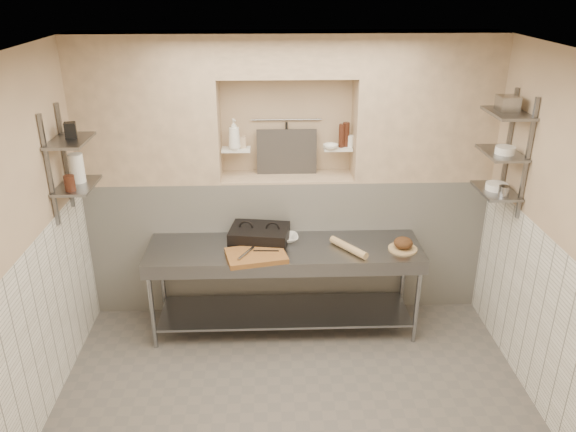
{
  "coord_description": "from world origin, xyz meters",
  "views": [
    {
      "loc": [
        -0.19,
        -3.56,
        3.28
      ],
      "look_at": [
        -0.02,
        0.9,
        1.35
      ],
      "focal_mm": 35.0,
      "sensor_mm": 36.0,
      "label": 1
    }
  ],
  "objects_px": {
    "bread_loaf": "(403,243)",
    "jug_left": "(77,168)",
    "cutting_board": "(256,256)",
    "mixing_bowl": "(286,238)",
    "bowl_alcove": "(331,147)",
    "rolling_pin": "(349,247)",
    "prep_table": "(285,272)",
    "panini_press": "(259,235)",
    "bottle_soap": "(234,134)"
  },
  "relations": [
    {
      "from": "bottle_soap",
      "to": "rolling_pin",
      "type": "bearing_deg",
      "value": -29.92
    },
    {
      "from": "mixing_bowl",
      "to": "bread_loaf",
      "type": "relative_size",
      "value": 1.27
    },
    {
      "from": "bottle_soap",
      "to": "jug_left",
      "type": "xyz_separation_m",
      "value": [
        -1.33,
        -0.6,
        -0.12
      ]
    },
    {
      "from": "cutting_board",
      "to": "mixing_bowl",
      "type": "xyz_separation_m",
      "value": [
        0.29,
        0.35,
        0.0
      ]
    },
    {
      "from": "bread_loaf",
      "to": "bottle_soap",
      "type": "relative_size",
      "value": 0.6
    },
    {
      "from": "prep_table",
      "to": "rolling_pin",
      "type": "xyz_separation_m",
      "value": [
        0.6,
        -0.08,
        0.29
      ]
    },
    {
      "from": "bottle_soap",
      "to": "bowl_alcove",
      "type": "xyz_separation_m",
      "value": [
        0.93,
        -0.02,
        -0.13
      ]
    },
    {
      "from": "jug_left",
      "to": "cutting_board",
      "type": "bearing_deg",
      "value": -4.6
    },
    {
      "from": "cutting_board",
      "to": "mixing_bowl",
      "type": "relative_size",
      "value": 2.34
    },
    {
      "from": "cutting_board",
      "to": "rolling_pin",
      "type": "relative_size",
      "value": 1.17
    },
    {
      "from": "prep_table",
      "to": "panini_press",
      "type": "bearing_deg",
      "value": 150.49
    },
    {
      "from": "prep_table",
      "to": "bowl_alcove",
      "type": "bearing_deg",
      "value": 47.39
    },
    {
      "from": "panini_press",
      "to": "bread_loaf",
      "type": "distance_m",
      "value": 1.36
    },
    {
      "from": "mixing_bowl",
      "to": "bottle_soap",
      "type": "bearing_deg",
      "value": 142.64
    },
    {
      "from": "rolling_pin",
      "to": "bottle_soap",
      "type": "bearing_deg",
      "value": 150.08
    },
    {
      "from": "panini_press",
      "to": "bread_loaf",
      "type": "xyz_separation_m",
      "value": [
        1.35,
        -0.21,
        -0.01
      ]
    },
    {
      "from": "prep_table",
      "to": "bowl_alcove",
      "type": "distance_m",
      "value": 1.29
    },
    {
      "from": "cutting_board",
      "to": "bottle_soap",
      "type": "bearing_deg",
      "value": 105.51
    },
    {
      "from": "bread_loaf",
      "to": "bowl_alcove",
      "type": "relative_size",
      "value": 1.22
    },
    {
      "from": "rolling_pin",
      "to": "jug_left",
      "type": "xyz_separation_m",
      "value": [
        -2.39,
        0.01,
        0.8
      ]
    },
    {
      "from": "panini_press",
      "to": "bottle_soap",
      "type": "xyz_separation_m",
      "value": [
        -0.23,
        0.39,
        0.89
      ]
    },
    {
      "from": "bread_loaf",
      "to": "jug_left",
      "type": "height_order",
      "value": "jug_left"
    },
    {
      "from": "bread_loaf",
      "to": "rolling_pin",
      "type": "bearing_deg",
      "value": -179.01
    },
    {
      "from": "bowl_alcove",
      "to": "jug_left",
      "type": "height_order",
      "value": "jug_left"
    },
    {
      "from": "jug_left",
      "to": "mixing_bowl",
      "type": "bearing_deg",
      "value": 7.07
    },
    {
      "from": "mixing_bowl",
      "to": "bowl_alcove",
      "type": "height_order",
      "value": "bowl_alcove"
    },
    {
      "from": "panini_press",
      "to": "bowl_alcove",
      "type": "height_order",
      "value": "bowl_alcove"
    },
    {
      "from": "cutting_board",
      "to": "bowl_alcove",
      "type": "bearing_deg",
      "value": 43.89
    },
    {
      "from": "panini_press",
      "to": "rolling_pin",
      "type": "xyz_separation_m",
      "value": [
        0.83,
        -0.22,
        -0.04
      ]
    },
    {
      "from": "mixing_bowl",
      "to": "jug_left",
      "type": "xyz_separation_m",
      "value": [
        -1.82,
        -0.23,
        0.81
      ]
    },
    {
      "from": "panini_press",
      "to": "rolling_pin",
      "type": "relative_size",
      "value": 1.33
    },
    {
      "from": "prep_table",
      "to": "mixing_bowl",
      "type": "height_order",
      "value": "mixing_bowl"
    },
    {
      "from": "cutting_board",
      "to": "mixing_bowl",
      "type": "height_order",
      "value": "mixing_bowl"
    },
    {
      "from": "prep_table",
      "to": "cutting_board",
      "type": "xyz_separation_m",
      "value": [
        -0.26,
        -0.2,
        0.28
      ]
    },
    {
      "from": "prep_table",
      "to": "bottle_soap",
      "type": "xyz_separation_m",
      "value": [
        -0.47,
        0.53,
        1.22
      ]
    },
    {
      "from": "panini_press",
      "to": "rolling_pin",
      "type": "distance_m",
      "value": 0.86
    },
    {
      "from": "mixing_bowl",
      "to": "jug_left",
      "type": "bearing_deg",
      "value": -172.93
    },
    {
      "from": "bowl_alcove",
      "to": "jug_left",
      "type": "xyz_separation_m",
      "value": [
        -2.26,
        -0.58,
        0.0
      ]
    },
    {
      "from": "panini_press",
      "to": "rolling_pin",
      "type": "height_order",
      "value": "panini_press"
    },
    {
      "from": "bread_loaf",
      "to": "bowl_alcove",
      "type": "xyz_separation_m",
      "value": [
        -0.64,
        0.58,
        0.77
      ]
    },
    {
      "from": "mixing_bowl",
      "to": "jug_left",
      "type": "distance_m",
      "value": 2.0
    },
    {
      "from": "cutting_board",
      "to": "bottle_soap",
      "type": "distance_m",
      "value": 1.2
    },
    {
      "from": "mixing_bowl",
      "to": "bottle_soap",
      "type": "height_order",
      "value": "bottle_soap"
    },
    {
      "from": "mixing_bowl",
      "to": "jug_left",
      "type": "height_order",
      "value": "jug_left"
    },
    {
      "from": "bottle_soap",
      "to": "jug_left",
      "type": "distance_m",
      "value": 1.46
    },
    {
      "from": "cutting_board",
      "to": "rolling_pin",
      "type": "bearing_deg",
      "value": 7.39
    },
    {
      "from": "prep_table",
      "to": "panini_press",
      "type": "xyz_separation_m",
      "value": [
        -0.24,
        0.13,
        0.33
      ]
    },
    {
      "from": "mixing_bowl",
      "to": "bottle_soap",
      "type": "relative_size",
      "value": 0.76
    },
    {
      "from": "mixing_bowl",
      "to": "rolling_pin",
      "type": "distance_m",
      "value": 0.62
    },
    {
      "from": "jug_left",
      "to": "rolling_pin",
      "type": "bearing_deg",
      "value": -0.28
    }
  ]
}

